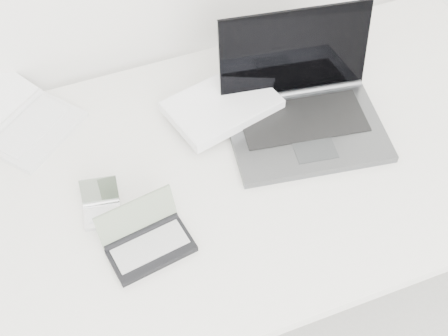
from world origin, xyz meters
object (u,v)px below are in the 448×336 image
object	(u,v)px
netbook_open_white	(23,122)
palmtop_charcoal	(147,241)
desk	(230,180)
laptop_large	(278,108)

from	to	relation	value
netbook_open_white	palmtop_charcoal	size ratio (longest dim) A/B	1.86
desk	laptop_large	size ratio (longest dim) A/B	3.11
desk	netbook_open_white	xyz separation A→B (m)	(-0.42, 0.30, 0.06)
netbook_open_white	palmtop_charcoal	bearing A→B (deg)	-105.47
laptop_large	netbook_open_white	distance (m)	0.62
netbook_open_white	laptop_large	bearing A→B (deg)	-57.44
laptop_large	palmtop_charcoal	size ratio (longest dim) A/B	2.73
laptop_large	desk	bearing A→B (deg)	-139.70
netbook_open_white	desk	bearing A→B (deg)	-73.90
laptop_large	palmtop_charcoal	distance (m)	0.46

